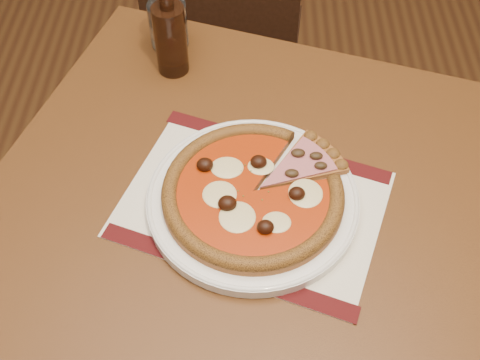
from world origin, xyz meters
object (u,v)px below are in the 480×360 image
object	(u,v)px
table	(240,237)
bottle	(170,36)
plate	(253,200)
pizza	(253,192)
water_glass	(168,25)
chair_far	(226,43)

from	to	relation	value
table	bottle	bearing A→B (deg)	112.90
plate	bottle	distance (m)	0.35
pizza	bottle	size ratio (longest dim) A/B	1.43
table	water_glass	size ratio (longest dim) A/B	11.28
table	plate	distance (m)	0.11
bottle	water_glass	bearing A→B (deg)	100.43
table	water_glass	world-z (taller)	water_glass
water_glass	plate	bearing A→B (deg)	-67.00
water_glass	table	bearing A→B (deg)	-69.37
chair_far	plate	xyz separation A→B (m)	(0.07, -0.75, 0.30)
table	chair_far	size ratio (longest dim) A/B	1.24
chair_far	water_glass	bearing A→B (deg)	82.15
chair_far	table	bearing A→B (deg)	100.38
water_glass	bottle	xyz separation A→B (m)	(0.01, -0.07, 0.03)
pizza	plate	bearing A→B (deg)	39.57
chair_far	bottle	bearing A→B (deg)	86.19
pizza	bottle	xyz separation A→B (m)	(-0.15, 0.31, 0.05)
chair_far	plate	world-z (taller)	chair_far
table	chair_far	xyz separation A→B (m)	(-0.05, 0.74, -0.19)
table	pizza	bearing A→B (deg)	-11.99
pizza	water_glass	world-z (taller)	water_glass
plate	water_glass	size ratio (longest dim) A/B	3.67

